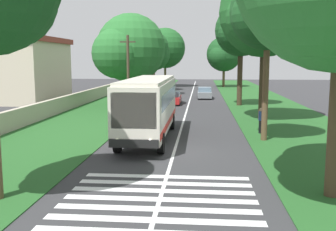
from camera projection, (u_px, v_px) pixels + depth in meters
ground at (174, 153)px, 20.61m from camera, size 160.00×160.00×0.00m
grass_verge_left at (97, 113)px, 36.10m from camera, size 120.00×8.00×0.04m
grass_verge_right at (278, 115)px, 34.71m from camera, size 120.00×8.00×0.04m
centre_line at (186, 114)px, 35.41m from camera, size 110.00×0.16×0.01m
coach_bus at (149, 104)px, 24.08m from camera, size 11.16×2.62×3.73m
zebra_crossing at (160, 199)px, 13.70m from camera, size 5.85×6.80×0.01m
trailing_car_0 at (173, 98)px, 43.27m from camera, size 4.30×1.78×1.43m
trailing_car_1 at (205, 93)px, 49.84m from camera, size 4.30×1.78×1.43m
roadside_tree_left_0 at (152, 55)px, 61.98m from camera, size 6.32×5.32×8.44m
roadside_tree_left_1 at (151, 49)px, 53.72m from camera, size 5.29×4.66×8.82m
roadside_tree_left_3 at (129, 50)px, 40.58m from camera, size 8.70×7.19×9.59m
roadside_tree_left_4 at (164, 49)px, 70.99m from camera, size 8.23×7.26×10.58m
roadside_tree_right_0 at (266, 14)px, 22.67m from camera, size 5.45×4.46×9.80m
roadside_tree_right_1 at (240, 32)px, 40.92m from camera, size 6.12×5.43×10.60m
roadside_tree_right_2 at (262, 15)px, 30.76m from camera, size 7.93×7.00×12.00m
roadside_tree_right_4 at (223, 55)px, 70.17m from camera, size 7.23×6.24×9.00m
utility_pole at (128, 73)px, 35.41m from camera, size 0.24×1.40×7.01m
roadside_wall at (78, 99)px, 41.22m from camera, size 70.00×0.40×1.40m
roadside_building at (26, 69)px, 46.26m from camera, size 12.22×7.63×7.47m
pedestrian at (261, 120)px, 25.79m from camera, size 0.34×0.34×1.69m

